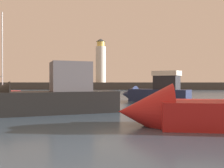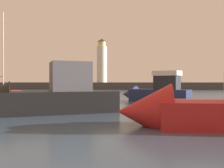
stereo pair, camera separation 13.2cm
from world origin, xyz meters
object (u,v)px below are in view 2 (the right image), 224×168
lighthouse (102,62)px  motorboat_2 (154,92)px  motorboat_1 (42,97)px  sailboat_moored (1,94)px  motorboat_6 (206,110)px

lighthouse → motorboat_2: 45.25m
lighthouse → motorboat_1: bearing=-88.5°
motorboat_2 → sailboat_moored: size_ratio=0.68×
lighthouse → sailboat_moored: 40.38m
motorboat_1 → motorboat_2: size_ratio=1.32×
sailboat_moored → motorboat_6: bearing=-44.4°
motorboat_2 → sailboat_moored: sailboat_moored is taller
lighthouse → motorboat_6: 59.38m
lighthouse → sailboat_moored: lighthouse is taller
motorboat_1 → motorboat_6: 10.25m
motorboat_2 → sailboat_moored: bearing=165.3°
lighthouse → motorboat_6: (10.61, -58.01, -6.94)m
lighthouse → motorboat_6: bearing=-79.6°
motorboat_6 → sailboat_moored: size_ratio=0.85×
motorboat_1 → motorboat_2: bearing=49.4°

